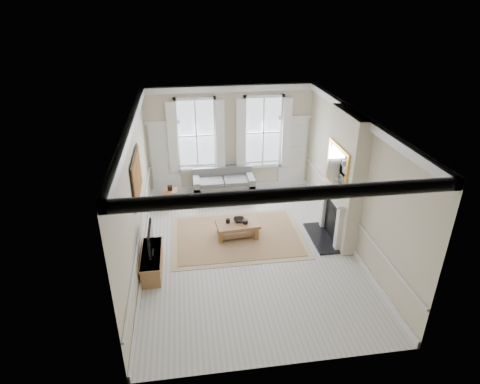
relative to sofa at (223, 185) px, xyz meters
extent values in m
plane|color=#B7B5AD|center=(0.29, -3.11, -0.36)|extent=(7.20, 7.20, 0.00)
plane|color=white|center=(0.29, -3.11, 3.04)|extent=(7.20, 7.20, 0.00)
plane|color=beige|center=(0.29, 0.49, 1.34)|extent=(5.20, 0.00, 5.20)
plane|color=beige|center=(-2.31, -3.11, 1.34)|extent=(0.00, 7.20, 7.20)
plane|color=beige|center=(2.89, -3.11, 1.34)|extent=(0.00, 7.20, 7.20)
cube|color=silver|center=(-1.76, 0.45, 0.79)|extent=(0.90, 0.08, 2.30)
cube|color=silver|center=(2.34, 0.45, 0.79)|extent=(0.90, 0.08, 2.30)
cube|color=#B0701E|center=(-2.27, -2.81, 1.69)|extent=(0.05, 1.66, 1.06)
cube|color=beige|center=(2.71, -2.91, 1.34)|extent=(0.35, 1.70, 3.38)
cube|color=black|center=(2.29, -2.91, -0.34)|extent=(0.55, 1.50, 0.05)
cube|color=silver|center=(2.49, -3.46, 0.21)|extent=(0.10, 0.18, 1.15)
cube|color=silver|center=(2.49, -2.36, 0.21)|extent=(0.10, 0.18, 1.15)
cube|color=silver|center=(2.44, -2.91, 0.94)|extent=(0.20, 1.45, 0.06)
cube|color=black|center=(2.53, -2.91, 0.19)|extent=(0.02, 0.92, 1.00)
cube|color=gold|center=(2.50, -2.91, 1.69)|extent=(0.06, 1.26, 1.06)
cube|color=slate|center=(0.00, -0.06, -0.09)|extent=(1.90, 0.92, 0.43)
cube|color=slate|center=(0.00, 0.30, 0.29)|extent=(1.90, 0.20, 0.44)
cube|color=slate|center=(-0.85, -0.06, 0.17)|extent=(0.20, 0.92, 0.30)
cube|color=slate|center=(0.85, -0.06, 0.17)|extent=(0.20, 0.92, 0.30)
cylinder|color=brown|center=(-0.83, -0.40, -0.32)|extent=(0.06, 0.06, 0.08)
cylinder|color=brown|center=(0.83, 0.28, -0.32)|extent=(0.06, 0.06, 0.08)
cube|color=brown|center=(-1.66, -0.43, 0.11)|extent=(0.46, 0.46, 0.06)
cube|color=brown|center=(-1.81, -0.58, -0.14)|extent=(0.05, 0.05, 0.44)
cube|color=brown|center=(-1.50, -0.58, -0.14)|extent=(0.05, 0.05, 0.44)
cube|color=brown|center=(-1.81, -0.27, -0.14)|extent=(0.05, 0.05, 0.44)
cube|color=brown|center=(-1.50, -0.27, -0.14)|extent=(0.05, 0.05, 0.44)
cube|color=tan|center=(0.11, -2.49, -0.35)|extent=(3.50, 2.60, 0.02)
cube|color=brown|center=(0.11, -2.49, 0.01)|extent=(1.16, 0.74, 0.08)
cube|color=brown|center=(-0.34, -2.72, -0.20)|extent=(0.10, 0.10, 0.34)
cube|color=brown|center=(0.57, -2.72, -0.20)|extent=(0.10, 0.10, 0.34)
cube|color=brown|center=(-0.34, -2.27, -0.20)|extent=(0.10, 0.10, 0.34)
cube|color=brown|center=(0.57, -2.27, -0.20)|extent=(0.10, 0.10, 0.34)
cylinder|color=black|center=(-0.14, -2.44, 0.11)|extent=(0.11, 0.11, 0.11)
cylinder|color=black|center=(0.31, -2.54, 0.10)|extent=(0.14, 0.14, 0.10)
imported|color=black|center=(0.16, -2.39, 0.09)|extent=(0.32, 0.32, 0.07)
cube|color=brown|center=(-2.05, -3.66, -0.12)|extent=(0.43, 1.34, 0.48)
cube|color=black|center=(-2.03, -3.66, 0.13)|extent=(0.08, 0.30, 0.03)
cube|color=black|center=(-2.03, -3.66, 0.52)|extent=(0.05, 0.90, 0.55)
cube|color=black|center=(-2.00, -3.66, 0.52)|extent=(0.01, 0.83, 0.50)
camera|label=1|loc=(-1.12, -11.47, 5.45)|focal=30.00mm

